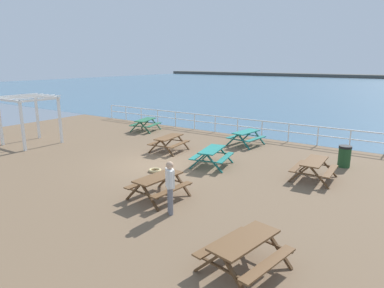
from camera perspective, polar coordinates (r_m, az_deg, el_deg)
name	(u,v)px	position (r m, az deg, el deg)	size (l,w,h in m)	color
ground_plane	(158,167)	(15.47, -5.72, -3.81)	(30.00, 24.00, 0.20)	brown
sea_band	(360,89)	(64.82, 26.38, 8.29)	(142.00, 90.00, 0.01)	#476B84
seaward_railing	(238,123)	(21.58, 7.67, 3.45)	(23.07, 0.07, 1.08)	white
picnic_table_near_left	(169,140)	(17.54, -3.88, 0.65)	(1.72, 1.96, 0.80)	brown
picnic_table_near_right	(314,165)	(14.14, 19.82, -3.36)	(1.61, 1.87, 0.80)	brown
picnic_table_mid_centre	(245,247)	(7.86, 8.81, -16.64)	(1.81, 2.04, 0.80)	brown
picnic_table_far_left	(158,182)	(11.59, -5.65, -6.30)	(1.65, 1.90, 0.80)	brown
picnic_table_far_right	(246,135)	(19.01, 9.06, 1.54)	(1.72, 1.96, 0.80)	#1E7A70
picnic_table_seaward	(212,153)	(15.05, 3.38, -1.54)	(1.85, 2.07, 0.80)	#1E7A70
picnic_table_corner	(146,122)	(22.91, -7.81, 3.65)	(1.89, 2.11, 0.80)	#286B47
visitor	(170,184)	(10.28, -3.71, -6.74)	(0.42, 0.39, 1.66)	slate
lattice_pergola	(29,109)	(20.84, -25.66, 5.36)	(2.47, 2.59, 2.70)	white
litter_bin	(344,156)	(16.35, 24.21, -1.89)	(0.55, 0.55, 0.95)	#1E4723
rope_coil	(155,170)	(14.47, -6.22, -4.41)	(0.55, 0.55, 0.11)	tan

